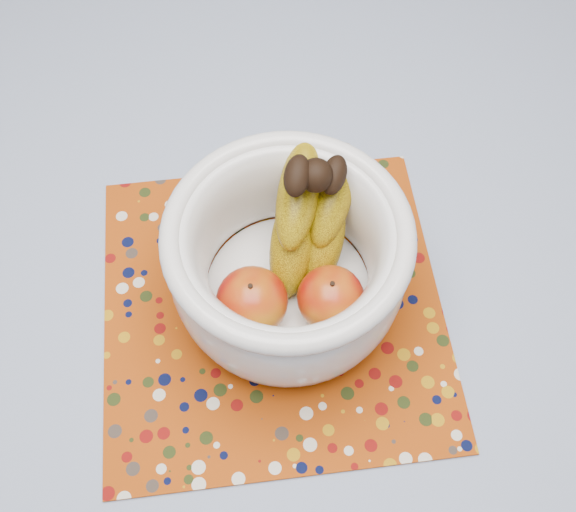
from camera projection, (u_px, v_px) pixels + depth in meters
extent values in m
plane|color=#2D2826|center=(274.00, 412.00, 1.47)|extent=(4.00, 4.00, 0.00)
cube|color=brown|center=(263.00, 247.00, 0.84)|extent=(1.20, 1.20, 0.04)
cylinder|color=brown|center=(31.00, 112.00, 1.43)|extent=(0.06, 0.06, 0.71)
cylinder|color=brown|center=(532.00, 122.00, 1.41)|extent=(0.06, 0.06, 0.71)
cube|color=slate|center=(263.00, 236.00, 0.81)|extent=(1.32, 1.32, 0.01)
cube|color=#963808|center=(273.00, 306.00, 0.76)|extent=(0.43, 0.43, 0.00)
cylinder|color=silver|center=(288.00, 294.00, 0.76)|extent=(0.12, 0.12, 0.01)
cylinder|color=silver|center=(288.00, 290.00, 0.75)|extent=(0.18, 0.18, 0.01)
torus|color=silver|center=(288.00, 234.00, 0.64)|extent=(0.25, 0.25, 0.02)
ellipsoid|color=#830805|center=(252.00, 301.00, 0.70)|extent=(0.08, 0.08, 0.07)
ellipsoid|color=#830805|center=(331.00, 298.00, 0.70)|extent=(0.07, 0.07, 0.06)
sphere|color=black|center=(316.00, 175.00, 0.65)|extent=(0.03, 0.03, 0.03)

